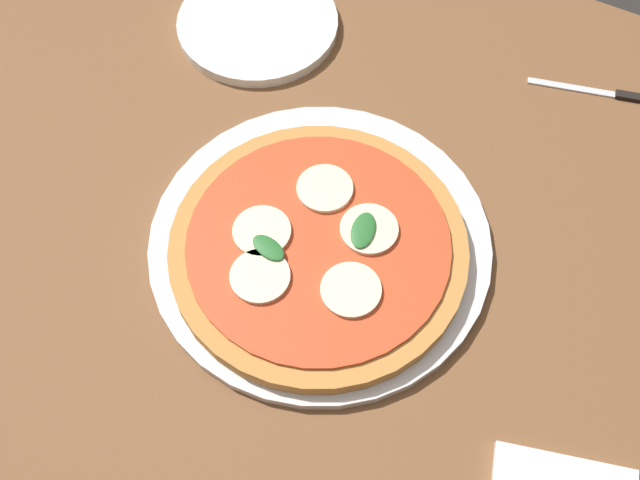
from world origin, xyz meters
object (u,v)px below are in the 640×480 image
object	(u,v)px
serving_tray	(320,242)
plate_white	(258,24)
dining_table	(250,281)
pizza	(318,247)
knife	(618,95)

from	to	relation	value
serving_tray	plate_white	xyz separation A→B (m)	(0.23, -0.25, 0.00)
dining_table	pizza	xyz separation A→B (m)	(-0.08, -0.02, 0.13)
plate_white	serving_tray	bearing A→B (deg)	132.00
dining_table	pizza	world-z (taller)	pizza
pizza	knife	bearing A→B (deg)	-120.17
serving_tray	pizza	world-z (taller)	pizza
pizza	knife	xyz separation A→B (m)	(-0.22, -0.37, -0.02)
dining_table	serving_tray	bearing A→B (deg)	-157.38
pizza	plate_white	bearing A→B (deg)	-48.94
dining_table	pizza	distance (m)	0.15
serving_tray	knife	world-z (taller)	serving_tray
knife	pizza	bearing A→B (deg)	59.83
dining_table	knife	world-z (taller)	knife
pizza	knife	size ratio (longest dim) A/B	1.85
dining_table	knife	size ratio (longest dim) A/B	6.70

